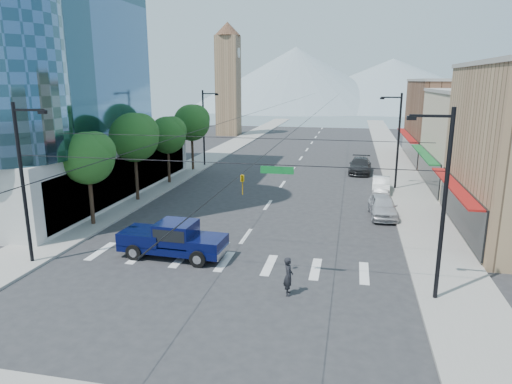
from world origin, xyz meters
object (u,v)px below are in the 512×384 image
pickup_truck (173,239)px  parked_car_near (383,206)px  pedestrian (288,276)px  parked_car_mid (381,185)px  parked_car_far (360,165)px

pickup_truck → parked_car_near: (12.49, 10.89, -0.29)m
pedestrian → parked_car_near: size_ratio=0.39×
pedestrian → parked_car_near: pedestrian is taller
pickup_truck → pedestrian: bearing=-22.4°
parked_car_near → parked_car_mid: bearing=84.4°
parked_car_mid → pickup_truck: bearing=-121.4°
parked_car_far → parked_car_mid: bearing=-75.9°
parked_car_mid → parked_car_far: (-1.80, 9.11, 0.12)m
pickup_truck → parked_car_near: pickup_truck is taller
pickup_truck → parked_car_far: bearing=71.5°
pickup_truck → parked_car_near: 16.58m
parked_car_near → pedestrian: bearing=-113.5°
pedestrian → parked_car_far: 31.60m
pedestrian → parked_car_mid: pedestrian is taller
parked_car_near → parked_car_mid: size_ratio=1.11×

